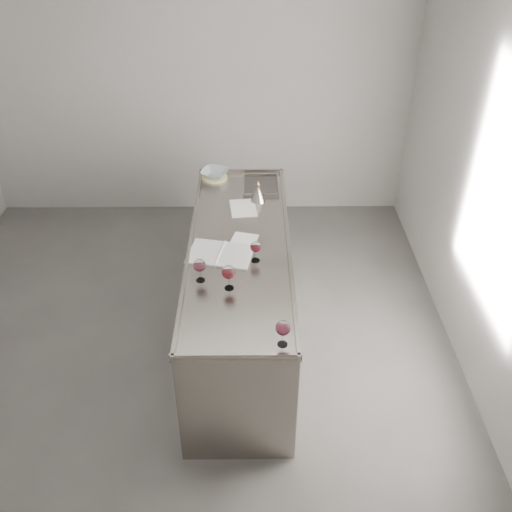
{
  "coord_description": "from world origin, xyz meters",
  "views": [
    {
      "loc": [
        0.6,
        -3.26,
        3.31
      ],
      "look_at": [
        0.62,
        0.03,
        1.02
      ],
      "focal_mm": 40.0,
      "sensor_mm": 36.0,
      "label": 1
    }
  ],
  "objects_px": {
    "counter": "(240,293)",
    "ceramic_bowl": "(214,173)",
    "wine_glass_right": "(283,329)",
    "wine_glass_left": "(200,266)",
    "notebook": "(220,254)",
    "wine_glass_small": "(255,248)",
    "wine_glass_middle": "(229,273)",
    "wine_funnel": "(258,195)"
  },
  "relations": [
    {
      "from": "wine_glass_small",
      "to": "wine_glass_right",
      "type": "bearing_deg",
      "value": -79.86
    },
    {
      "from": "ceramic_bowl",
      "to": "wine_glass_middle",
      "type": "bearing_deg",
      "value": -83.56
    },
    {
      "from": "notebook",
      "to": "wine_funnel",
      "type": "xyz_separation_m",
      "value": [
        0.28,
        0.8,
        0.05
      ]
    },
    {
      "from": "wine_glass_small",
      "to": "wine_glass_left",
      "type": "bearing_deg",
      "value": -148.5
    },
    {
      "from": "wine_glass_right",
      "to": "wine_glass_small",
      "type": "height_order",
      "value": "wine_glass_right"
    },
    {
      "from": "counter",
      "to": "wine_glass_left",
      "type": "bearing_deg",
      "value": -119.94
    },
    {
      "from": "wine_glass_middle",
      "to": "wine_glass_small",
      "type": "distance_m",
      "value": 0.37
    },
    {
      "from": "wine_glass_middle",
      "to": "notebook",
      "type": "relative_size",
      "value": 0.36
    },
    {
      "from": "notebook",
      "to": "wine_glass_middle",
      "type": "bearing_deg",
      "value": -67.77
    },
    {
      "from": "notebook",
      "to": "ceramic_bowl",
      "type": "distance_m",
      "value": 1.22
    },
    {
      "from": "wine_glass_middle",
      "to": "wine_glass_left",
      "type": "bearing_deg",
      "value": 156.0
    },
    {
      "from": "counter",
      "to": "ceramic_bowl",
      "type": "distance_m",
      "value": 1.22
    },
    {
      "from": "wine_glass_small",
      "to": "counter",
      "type": "bearing_deg",
      "value": 119.08
    },
    {
      "from": "wine_glass_left",
      "to": "wine_funnel",
      "type": "relative_size",
      "value": 0.9
    },
    {
      "from": "counter",
      "to": "wine_glass_left",
      "type": "xyz_separation_m",
      "value": [
        -0.26,
        -0.45,
        0.59
      ]
    },
    {
      "from": "notebook",
      "to": "wine_glass_right",
      "type": "bearing_deg",
      "value": -55.26
    },
    {
      "from": "counter",
      "to": "wine_glass_middle",
      "type": "xyz_separation_m",
      "value": [
        -0.06,
        -0.54,
        0.6
      ]
    },
    {
      "from": "wine_glass_right",
      "to": "wine_glass_left",
      "type": "bearing_deg",
      "value": 130.08
    },
    {
      "from": "wine_glass_left",
      "to": "ceramic_bowl",
      "type": "height_order",
      "value": "wine_glass_left"
    },
    {
      "from": "wine_glass_left",
      "to": "notebook",
      "type": "relative_size",
      "value": 0.34
    },
    {
      "from": "counter",
      "to": "wine_funnel",
      "type": "distance_m",
      "value": 0.86
    },
    {
      "from": "wine_funnel",
      "to": "wine_glass_left",
      "type": "bearing_deg",
      "value": -110.12
    },
    {
      "from": "counter",
      "to": "wine_glass_middle",
      "type": "relative_size",
      "value": 13.32
    },
    {
      "from": "ceramic_bowl",
      "to": "counter",
      "type": "bearing_deg",
      "value": -77.38
    },
    {
      "from": "wine_glass_right",
      "to": "wine_glass_small",
      "type": "xyz_separation_m",
      "value": [
        -0.15,
        0.86,
        -0.01
      ]
    },
    {
      "from": "counter",
      "to": "ceramic_bowl",
      "type": "height_order",
      "value": "ceramic_bowl"
    },
    {
      "from": "wine_glass_small",
      "to": "wine_glass_middle",
      "type": "bearing_deg",
      "value": -119.26
    },
    {
      "from": "counter",
      "to": "notebook",
      "type": "distance_m",
      "value": 0.51
    },
    {
      "from": "wine_glass_small",
      "to": "wine_funnel",
      "type": "xyz_separation_m",
      "value": [
        0.03,
        0.87,
        -0.05
      ]
    },
    {
      "from": "wine_funnel",
      "to": "wine_glass_small",
      "type": "bearing_deg",
      "value": -91.77
    },
    {
      "from": "wine_glass_left",
      "to": "ceramic_bowl",
      "type": "distance_m",
      "value": 1.53
    },
    {
      "from": "wine_glass_small",
      "to": "ceramic_bowl",
      "type": "distance_m",
      "value": 1.35
    },
    {
      "from": "wine_glass_left",
      "to": "wine_glass_small",
      "type": "bearing_deg",
      "value": 31.5
    },
    {
      "from": "notebook",
      "to": "ceramic_bowl",
      "type": "height_order",
      "value": "ceramic_bowl"
    },
    {
      "from": "wine_glass_left",
      "to": "wine_funnel",
      "type": "bearing_deg",
      "value": 69.88
    },
    {
      "from": "counter",
      "to": "wine_glass_right",
      "type": "relative_size",
      "value": 13.71
    },
    {
      "from": "wine_glass_left",
      "to": "wine_glass_middle",
      "type": "relative_size",
      "value": 0.95
    },
    {
      "from": "wine_glass_right",
      "to": "ceramic_bowl",
      "type": "relative_size",
      "value": 0.75
    },
    {
      "from": "wine_glass_right",
      "to": "wine_glass_middle",
      "type": "bearing_deg",
      "value": 121.52
    },
    {
      "from": "wine_glass_left",
      "to": "ceramic_bowl",
      "type": "bearing_deg",
      "value": 89.38
    },
    {
      "from": "wine_glass_middle",
      "to": "wine_funnel",
      "type": "bearing_deg",
      "value": 80.2
    },
    {
      "from": "wine_glass_middle",
      "to": "wine_glass_small",
      "type": "bearing_deg",
      "value": 60.74
    }
  ]
}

